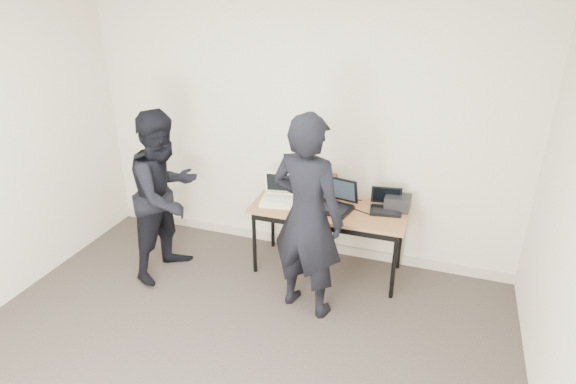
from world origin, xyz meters
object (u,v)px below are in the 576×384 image
at_px(laptop_right, 386,205).
at_px(leather_satchel, 318,184).
at_px(laptop_center, 335,201).
at_px(desk, 329,213).
at_px(equipment_box, 398,202).
at_px(person_typist, 307,217).
at_px(laptop_beige, 279,196).
at_px(person_observer, 166,195).

height_order(laptop_right, leather_satchel, leather_satchel).
relative_size(laptop_center, leather_satchel, 1.16).
relative_size(desk, equipment_box, 6.39).
bearing_deg(equipment_box, leather_satchel, 177.48).
bearing_deg(desk, laptop_center, 22.31).
height_order(desk, person_typist, person_typist).
xyz_separation_m(laptop_center, leather_satchel, (-0.23, 0.21, 0.06)).
height_order(laptop_beige, leather_satchel, laptop_beige).
bearing_deg(person_observer, laptop_beige, -53.43).
xyz_separation_m(laptop_center, equipment_box, (0.58, 0.17, 0.00)).
bearing_deg(leather_satchel, person_typist, -77.74).
distance_m(leather_satchel, person_observer, 1.51).
xyz_separation_m(desk, laptop_right, (0.53, 0.13, 0.11)).
relative_size(laptop_beige, person_typist, 0.21).
bearing_deg(desk, person_observer, -162.47).
distance_m(laptop_beige, laptop_center, 0.56).
height_order(desk, leather_satchel, leather_satchel).
bearing_deg(laptop_right, laptop_beige, -179.76).
bearing_deg(laptop_beige, desk, -6.50).
distance_m(laptop_beige, person_observer, 1.10).
relative_size(laptop_right, leather_satchel, 0.89).
relative_size(desk, leather_satchel, 4.10).
relative_size(desk, person_typist, 0.82).
xyz_separation_m(laptop_right, leather_satchel, (-0.71, 0.10, 0.08)).
xyz_separation_m(equipment_box, person_observer, (-2.13, -0.68, 0.06)).
bearing_deg(laptop_right, person_observer, -171.28).
xyz_separation_m(laptop_center, person_typist, (-0.08, -0.65, 0.13)).
height_order(laptop_beige, person_observer, person_observer).
bearing_deg(laptop_right, desk, -174.46).
bearing_deg(laptop_right, laptop_center, -175.51).
height_order(laptop_center, equipment_box, laptop_center).
distance_m(laptop_beige, equipment_box, 1.16).
xyz_separation_m(laptop_beige, laptop_center, (0.56, 0.05, 0.01)).
distance_m(laptop_right, person_observer, 2.12).
bearing_deg(laptop_right, equipment_box, 22.79).
relative_size(laptop_beige, leather_satchel, 1.04).
xyz_separation_m(equipment_box, person_typist, (-0.66, -0.82, 0.13)).
bearing_deg(laptop_beige, person_typist, -61.26).
distance_m(desk, person_observer, 1.59).
bearing_deg(laptop_center, person_typist, -86.16).
bearing_deg(laptop_center, desk, -145.90).
distance_m(laptop_right, equipment_box, 0.12).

